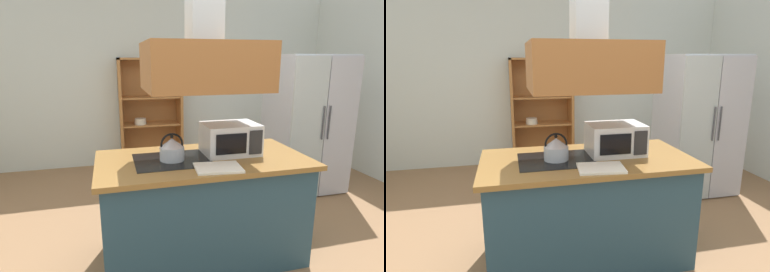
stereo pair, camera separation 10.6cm
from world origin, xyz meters
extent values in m
plane|color=#906947|center=(0.00, 0.00, 0.00)|extent=(7.80, 7.80, 0.00)
cube|color=silver|center=(0.00, 3.00, 1.35)|extent=(6.00, 0.12, 2.70)
cube|color=#264555|center=(-0.01, 0.19, 0.43)|extent=(1.63, 0.79, 0.86)
cube|color=olive|center=(-0.01, 0.19, 0.88)|extent=(1.71, 0.87, 0.04)
cube|color=black|center=(-0.26, 0.19, 0.90)|extent=(0.60, 0.48, 0.00)
cube|color=#9F602F|center=(-0.01, 0.19, 1.63)|extent=(0.90, 0.70, 0.36)
cube|color=#B6BCC7|center=(1.73, 1.34, 0.87)|extent=(0.90, 0.72, 1.74)
cube|color=#B3BCBE|center=(1.50, 0.96, 0.87)|extent=(0.44, 0.03, 1.70)
cube|color=#B8B7C2|center=(1.95, 0.96, 0.87)|extent=(0.44, 0.03, 1.70)
cylinder|color=#4C4C51|center=(1.69, 0.93, 0.96)|extent=(0.02, 0.02, 0.40)
cylinder|color=#4C4C51|center=(1.77, 0.93, 0.96)|extent=(0.02, 0.02, 0.40)
cube|color=#AA6A35|center=(-0.56, 2.74, 0.85)|extent=(0.04, 0.40, 1.71)
cube|color=#AA6A35|center=(0.36, 2.74, 0.85)|extent=(0.04, 0.40, 1.71)
cube|color=#AA6A35|center=(-0.10, 2.74, 1.69)|extent=(0.96, 0.40, 0.03)
cube|color=#AA6A35|center=(-0.10, 2.74, 0.04)|extent=(0.96, 0.40, 0.08)
cube|color=#AA6A35|center=(-0.10, 2.93, 0.85)|extent=(0.96, 0.02, 1.71)
cube|color=#AA6A35|center=(-0.10, 2.74, 0.68)|extent=(0.88, 0.36, 0.02)
cube|color=#AA6A35|center=(-0.10, 2.74, 1.11)|extent=(0.88, 0.36, 0.02)
cylinder|color=beige|center=(-0.27, 2.69, 0.72)|extent=(0.18, 0.18, 0.05)
cylinder|color=beige|center=(-0.27, 2.69, 0.76)|extent=(0.17, 0.17, 0.05)
cylinder|color=silver|center=(0.02, 2.70, 1.18)|extent=(0.01, 0.01, 0.12)
cone|color=silver|center=(0.02, 2.70, 1.28)|extent=(0.07, 0.07, 0.08)
cylinder|color=silver|center=(0.17, 2.70, 1.18)|extent=(0.01, 0.01, 0.12)
cone|color=silver|center=(0.17, 2.70, 1.28)|extent=(0.07, 0.07, 0.08)
cylinder|color=#B2BBC9|center=(-0.26, 0.19, 0.96)|extent=(0.20, 0.20, 0.11)
cone|color=#BBB9C2|center=(-0.26, 0.19, 1.05)|extent=(0.19, 0.19, 0.07)
sphere|color=black|center=(-0.26, 0.19, 1.10)|extent=(0.03, 0.03, 0.03)
torus|color=black|center=(-0.26, 0.19, 1.03)|extent=(0.18, 0.02, 0.18)
cube|color=white|center=(0.02, -0.09, 0.91)|extent=(0.36, 0.27, 0.02)
cube|color=silver|center=(0.25, 0.26, 1.03)|extent=(0.46, 0.34, 0.26)
cube|color=black|center=(0.20, 0.09, 1.03)|extent=(0.26, 0.01, 0.17)
cube|color=#262628|center=(0.41, 0.09, 1.03)|extent=(0.11, 0.01, 0.20)
camera|label=1|loc=(-0.72, -2.15, 1.69)|focal=29.36mm
camera|label=2|loc=(-0.62, -2.18, 1.69)|focal=29.36mm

